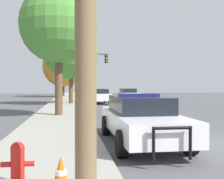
{
  "coord_description": "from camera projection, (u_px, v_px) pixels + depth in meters",
  "views": [
    {
      "loc": [
        -4.53,
        -7.83,
        1.8
      ],
      "look_at": [
        -0.43,
        19.91,
        1.35
      ],
      "focal_mm": 45.0,
      "sensor_mm": 36.0,
      "label": 1
    }
  ],
  "objects": [
    {
      "name": "traffic_light",
      "position": [
        89.0,
        67.0,
        28.19
      ],
      "size": [
        3.29,
        0.35,
        4.95
      ],
      "color": "#424247",
      "rests_on": "sidewalk_left"
    },
    {
      "name": "tree_sidewalk_mid",
      "position": [
        71.0,
        52.0,
        25.65
      ],
      "size": [
        5.05,
        5.05,
        7.25
      ],
      "color": "brown",
      "rests_on": "sidewalk_left"
    },
    {
      "name": "traffic_cone",
      "position": [
        61.0,
        174.0,
        4.35
      ],
      "size": [
        0.31,
        0.31,
        0.58
      ],
      "color": "orange",
      "rests_on": "sidewalk_left"
    },
    {
      "name": "police_car",
      "position": [
        140.0,
        118.0,
        8.72
      ],
      "size": [
        2.03,
        5.31,
        1.53
      ],
      "rotation": [
        0.0,
        0.0,
        3.14
      ],
      "color": "white",
      "rests_on": "ground_plane"
    },
    {
      "name": "car_background_oncoming",
      "position": [
        128.0,
        94.0,
        31.83
      ],
      "size": [
        2.07,
        4.13,
        1.4
      ],
      "rotation": [
        0.0,
        0.0,
        3.16
      ],
      "color": "silver",
      "rests_on": "ground_plane"
    },
    {
      "name": "fire_hydrant",
      "position": [
        18.0,
        162.0,
        4.7
      ],
      "size": [
        0.54,
        0.24,
        0.72
      ],
      "color": "red",
      "rests_on": "sidewalk_left"
    },
    {
      "name": "sidewalk_left",
      "position": [
        50.0,
        148.0,
        7.69
      ],
      "size": [
        3.0,
        110.0,
        0.13
      ],
      "color": "#99968C",
      "rests_on": "ground_plane"
    },
    {
      "name": "car_background_midblock",
      "position": [
        98.0,
        96.0,
        27.13
      ],
      "size": [
        2.21,
        4.45,
        1.43
      ],
      "rotation": [
        0.0,
        0.0,
        0.05
      ],
      "color": "silver",
      "rests_on": "ground_plane"
    },
    {
      "name": "tree_sidewalk_far",
      "position": [
        63.0,
        66.0,
        42.19
      ],
      "size": [
        6.14,
        6.14,
        7.57
      ],
      "color": "#4C3823",
      "rests_on": "sidewalk_left"
    },
    {
      "name": "tree_sidewalk_near",
      "position": [
        59.0,
        25.0,
        15.65
      ],
      "size": [
        4.33,
        4.33,
        7.2
      ],
      "color": "brown",
      "rests_on": "sidewalk_left"
    },
    {
      "name": "ground_plane",
      "position": [
        223.0,
        145.0,
        8.44
      ],
      "size": [
        110.0,
        110.0,
        0.0
      ],
      "primitive_type": "plane",
      "color": "#4F4F54"
    }
  ]
}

